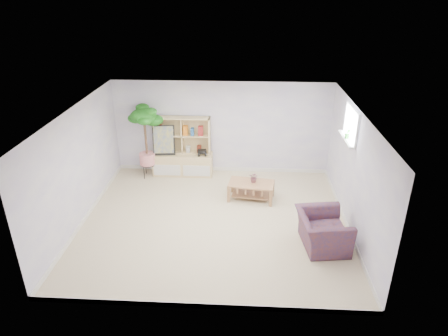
# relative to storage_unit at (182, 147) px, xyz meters

# --- Properties ---
(floor) EXTENTS (5.50, 5.00, 0.01)m
(floor) POSITION_rel_storage_unit_xyz_m (1.00, -2.24, -0.76)
(floor) COLOR tan
(floor) RESTS_ON ground
(ceiling) EXTENTS (5.50, 5.00, 0.01)m
(ceiling) POSITION_rel_storage_unit_xyz_m (1.00, -2.24, 1.64)
(ceiling) COLOR white
(ceiling) RESTS_ON walls
(walls) EXTENTS (5.51, 5.01, 2.40)m
(walls) POSITION_rel_storage_unit_xyz_m (1.00, -2.24, 0.44)
(walls) COLOR #BEB3E5
(walls) RESTS_ON floor
(baseboard) EXTENTS (5.50, 5.00, 0.10)m
(baseboard) POSITION_rel_storage_unit_xyz_m (1.00, -2.24, -0.71)
(baseboard) COLOR white
(baseboard) RESTS_ON floor
(window) EXTENTS (0.10, 0.98, 0.68)m
(window) POSITION_rel_storage_unit_xyz_m (3.73, -1.64, 1.24)
(window) COLOR #CDE6FB
(window) RESTS_ON walls
(window_sill) EXTENTS (0.14, 1.00, 0.04)m
(window_sill) POSITION_rel_storage_unit_xyz_m (3.67, -1.64, 0.92)
(window_sill) COLOR white
(window_sill) RESTS_ON walls
(storage_unit) EXTENTS (1.52, 0.51, 1.52)m
(storage_unit) POSITION_rel_storage_unit_xyz_m (0.00, 0.00, 0.00)
(storage_unit) COLOR #CEB382
(storage_unit) RESTS_ON floor
(poster) EXTENTS (0.57, 0.19, 0.77)m
(poster) POSITION_rel_storage_unit_xyz_m (-0.45, -0.07, 0.19)
(poster) COLOR yellow
(poster) RESTS_ON storage_unit
(toy_truck) EXTENTS (0.35, 0.26, 0.17)m
(toy_truck) POSITION_rel_storage_unit_xyz_m (0.52, -0.07, -0.11)
(toy_truck) COLOR black
(toy_truck) RESTS_ON storage_unit
(coffee_table) EXTENTS (1.09, 0.70, 0.42)m
(coffee_table) POSITION_rel_storage_unit_xyz_m (1.77, -1.24, -0.55)
(coffee_table) COLOR olive
(coffee_table) RESTS_ON floor
(table_plant) EXTENTS (0.28, 0.26, 0.24)m
(table_plant) POSITION_rel_storage_unit_xyz_m (1.83, -1.21, -0.22)
(table_plant) COLOR #246B2E
(table_plant) RESTS_ON coffee_table
(floor_tree) EXTENTS (0.75, 0.75, 1.88)m
(floor_tree) POSITION_rel_storage_unit_xyz_m (-0.88, -0.19, 0.18)
(floor_tree) COLOR #197219
(floor_tree) RESTS_ON floor
(armchair) EXTENTS (1.02, 1.13, 0.76)m
(armchair) POSITION_rel_storage_unit_xyz_m (3.10, -2.98, -0.38)
(armchair) COLOR navy
(armchair) RESTS_ON floor
(sill_plant) EXTENTS (0.13, 0.11, 0.21)m
(sill_plant) POSITION_rel_storage_unit_xyz_m (3.67, -1.65, 1.04)
(sill_plant) COLOR #197219
(sill_plant) RESTS_ON window_sill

